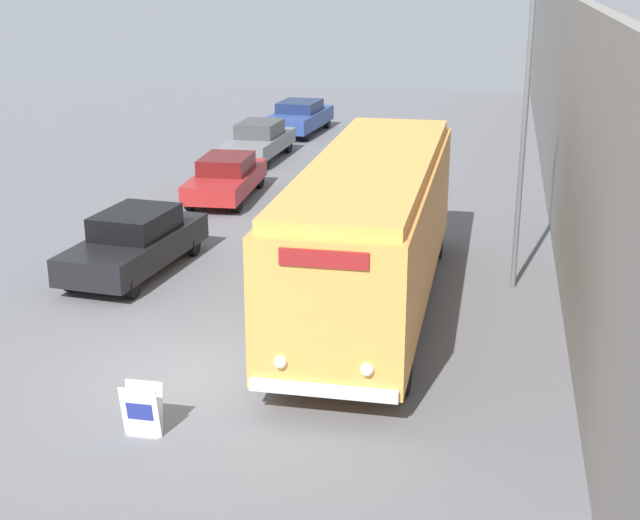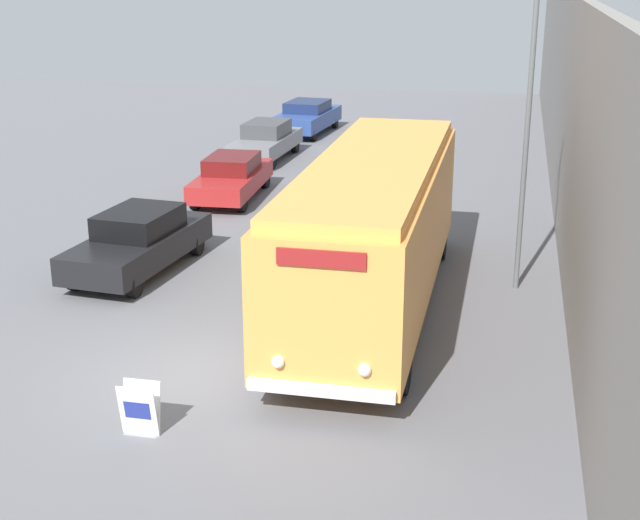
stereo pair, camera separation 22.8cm
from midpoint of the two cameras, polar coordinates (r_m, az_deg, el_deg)
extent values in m
plane|color=slate|center=(16.72, -9.04, -7.46)|extent=(80.00, 80.00, 0.00)
cube|color=gray|center=(24.42, 15.31, 8.33)|extent=(0.30, 60.00, 6.45)
cylinder|color=black|center=(16.25, -3.19, -6.08)|extent=(0.28, 1.00, 1.00)
cylinder|color=black|center=(15.87, 4.91, -6.76)|extent=(0.28, 1.00, 1.00)
cylinder|color=black|center=(23.40, 1.60, 1.69)|extent=(0.28, 1.00, 1.00)
cylinder|color=black|center=(23.13, 7.21, 1.35)|extent=(0.28, 1.00, 1.00)
cube|color=#EF9E47|center=(19.16, 3.00, 1.97)|extent=(2.61, 10.59, 2.63)
cube|color=#FEA74B|center=(18.81, 3.07, 6.16)|extent=(2.40, 10.16, 0.24)
cube|color=silver|center=(14.68, -0.26, -8.36)|extent=(2.48, 0.12, 0.20)
sphere|color=white|center=(14.67, -3.01, -6.54)|extent=(0.22, 0.22, 0.22)
sphere|color=white|center=(14.40, 2.58, -7.02)|extent=(0.22, 0.22, 0.22)
cube|color=maroon|center=(13.85, -0.24, 0.08)|extent=(1.44, 0.06, 0.28)
cube|color=gray|center=(14.96, -11.65, -10.91)|extent=(0.57, 0.20, 0.01)
cube|color=white|center=(14.68, -11.88, -9.54)|extent=(0.63, 0.18, 0.90)
cube|color=white|center=(14.81, -11.64, -9.26)|extent=(0.63, 0.18, 0.90)
cube|color=navy|center=(14.66, -11.91, -9.49)|extent=(0.44, 0.06, 0.31)
cylinder|color=#595E60|center=(20.54, 12.57, 7.53)|extent=(0.12, 0.12, 7.01)
cylinder|color=black|center=(21.46, -15.91, -1.15)|extent=(0.22, 0.61, 0.61)
cylinder|color=black|center=(20.68, -12.27, -1.59)|extent=(0.22, 0.61, 0.61)
cylinder|color=black|center=(24.13, -11.75, 1.34)|extent=(0.22, 0.61, 0.61)
cylinder|color=black|center=(23.43, -8.40, 1.02)|extent=(0.22, 0.61, 0.61)
cube|color=black|center=(22.30, -12.04, 0.79)|extent=(2.27, 4.84, 0.66)
cube|color=black|center=(22.22, -12.00, 2.38)|extent=(1.75, 2.25, 0.57)
cylinder|color=black|center=(27.79, -8.55, 3.77)|extent=(0.22, 0.60, 0.60)
cylinder|color=black|center=(27.40, -5.58, 3.68)|extent=(0.22, 0.60, 0.60)
cylinder|color=black|center=(30.74, -6.84, 5.26)|extent=(0.22, 0.60, 0.60)
cylinder|color=black|center=(30.38, -4.13, 5.19)|extent=(0.22, 0.60, 0.60)
cube|color=#A52323|center=(29.00, -6.27, 5.06)|extent=(1.96, 4.65, 0.57)
cube|color=#5B1313|center=(28.98, -6.25, 6.15)|extent=(1.58, 2.13, 0.51)
cylinder|color=black|center=(33.65, -6.09, 6.50)|extent=(0.22, 0.68, 0.68)
cylinder|color=black|center=(33.20, -3.73, 6.40)|extent=(0.22, 0.68, 0.68)
cylinder|color=black|center=(36.57, -4.44, 7.50)|extent=(0.22, 0.68, 0.68)
cylinder|color=black|center=(36.16, -2.24, 7.42)|extent=(0.22, 0.68, 0.68)
cube|color=slate|center=(34.83, -4.11, 7.44)|extent=(1.87, 4.61, 0.57)
cube|color=#3F4043|center=(34.83, -4.08, 8.38)|extent=(1.53, 2.10, 0.55)
cylinder|color=black|center=(39.05, -3.44, 8.20)|extent=(0.22, 0.64, 0.64)
cylinder|color=black|center=(38.54, -1.09, 8.09)|extent=(0.22, 0.64, 0.64)
cylinder|color=black|center=(42.18, -1.91, 8.98)|extent=(0.22, 0.64, 0.64)
cylinder|color=black|center=(41.70, 0.29, 8.88)|extent=(0.22, 0.64, 0.64)
cube|color=#2D478C|center=(40.30, -1.52, 9.01)|extent=(2.30, 4.89, 0.65)
cube|color=#19274D|center=(40.33, -1.47, 9.82)|extent=(1.80, 2.26, 0.46)
camera|label=1|loc=(0.11, -90.39, -0.13)|focal=50.00mm
camera|label=2|loc=(0.11, 89.61, 0.13)|focal=50.00mm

